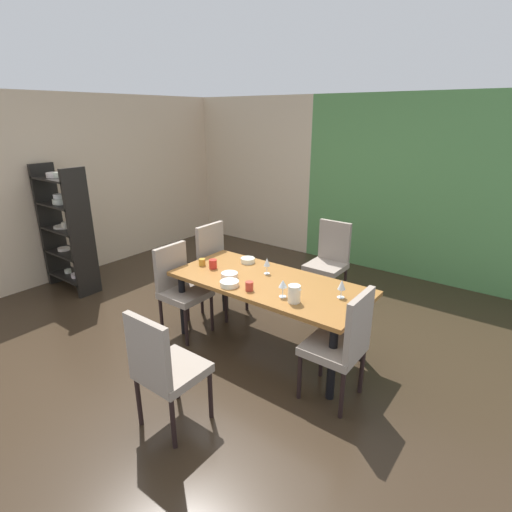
% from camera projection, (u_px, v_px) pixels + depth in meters
% --- Properties ---
extents(ground_plane, '(5.98, 5.97, 0.02)m').
position_uv_depth(ground_plane, '(221.00, 335.00, 4.32)').
color(ground_plane, '#302418').
extents(back_panel_interior, '(2.38, 0.10, 2.53)m').
position_uv_depth(back_panel_interior, '(253.00, 172.00, 7.12)').
color(back_panel_interior, beige).
rests_on(back_panel_interior, ground_plane).
extents(garden_window_panel, '(3.60, 0.10, 2.53)m').
position_uv_depth(garden_window_panel, '(427.00, 191.00, 5.42)').
color(garden_window_panel, '#51884A').
rests_on(garden_window_panel, ground_plane).
extents(left_interior_panel, '(0.10, 5.97, 2.53)m').
position_uv_depth(left_interior_panel, '(60.00, 189.00, 5.55)').
color(left_interior_panel, '#CEB292').
rests_on(left_interior_panel, ground_plane).
extents(dining_table, '(1.95, 0.88, 0.72)m').
position_uv_depth(dining_table, '(269.00, 288.00, 3.90)').
color(dining_table, '#905D2B').
rests_on(dining_table, ground_plane).
extents(chair_left_near, '(0.44, 0.44, 0.96)m').
position_uv_depth(chair_left_near, '(180.00, 285.00, 4.23)').
color(chair_left_near, gray).
rests_on(chair_left_near, ground_plane).
extents(chair_right_near, '(0.44, 0.44, 0.99)m').
position_uv_depth(chair_right_near, '(343.00, 342.00, 3.16)').
color(chair_right_near, gray).
rests_on(chair_right_near, ground_plane).
extents(chair_left_far, '(0.44, 0.44, 1.05)m').
position_uv_depth(chair_left_far, '(218.00, 266.00, 4.69)').
color(chair_left_far, gray).
rests_on(chair_left_far, ground_plane).
extents(chair_head_far, '(0.44, 0.45, 1.00)m').
position_uv_depth(chair_head_far, '(329.00, 258.00, 4.99)').
color(chair_head_far, gray).
rests_on(chair_head_far, ground_plane).
extents(chair_head_near, '(0.44, 0.44, 0.97)m').
position_uv_depth(chair_head_near, '(163.00, 366.00, 2.87)').
color(chair_head_near, gray).
rests_on(chair_head_near, ground_plane).
extents(display_shelf, '(0.80, 0.32, 1.65)m').
position_uv_depth(display_shelf, '(65.00, 227.00, 5.21)').
color(display_shelf, black).
rests_on(display_shelf, ground_plane).
extents(wine_glass_near_window, '(0.06, 0.06, 0.17)m').
position_uv_depth(wine_glass_near_window, '(267.00, 263.00, 4.01)').
color(wine_glass_near_window, silver).
rests_on(wine_glass_near_window, dining_table).
extents(wine_glass_right, '(0.07, 0.07, 0.17)m').
position_uv_depth(wine_glass_right, '(342.00, 285.00, 3.48)').
color(wine_glass_right, silver).
rests_on(wine_glass_right, dining_table).
extents(wine_glass_north, '(0.08, 0.08, 0.16)m').
position_uv_depth(wine_glass_north, '(283.00, 284.00, 3.50)').
color(wine_glass_north, silver).
rests_on(wine_glass_north, dining_table).
extents(serving_bowl_east, '(0.16, 0.16, 0.05)m').
position_uv_depth(serving_bowl_east, '(230.00, 275.00, 3.94)').
color(serving_bowl_east, beige).
rests_on(serving_bowl_east, dining_table).
extents(serving_bowl_south, '(0.15, 0.15, 0.05)m').
position_uv_depth(serving_bowl_south, '(248.00, 260.00, 4.34)').
color(serving_bowl_south, silver).
rests_on(serving_bowl_south, dining_table).
extents(serving_bowl_rear, '(0.18, 0.18, 0.05)m').
position_uv_depth(serving_bowl_rear, '(229.00, 283.00, 3.75)').
color(serving_bowl_rear, white).
rests_on(serving_bowl_rear, dining_table).
extents(cup_west, '(0.08, 0.08, 0.10)m').
position_uv_depth(cup_west, '(213.00, 264.00, 4.17)').
color(cup_west, red).
rests_on(cup_west, dining_table).
extents(cup_front, '(0.07, 0.07, 0.09)m').
position_uv_depth(cup_front, '(249.00, 286.00, 3.65)').
color(cup_front, '#BB3A2B').
rests_on(cup_front, dining_table).
extents(cup_near_shelf, '(0.07, 0.07, 0.07)m').
position_uv_depth(cup_near_shelf, '(202.00, 262.00, 4.26)').
color(cup_near_shelf, '#B88228').
rests_on(cup_near_shelf, dining_table).
extents(pitcher_left, '(0.12, 0.11, 0.16)m').
position_uv_depth(pitcher_left, '(294.00, 294.00, 3.41)').
color(pitcher_left, white).
rests_on(pitcher_left, dining_table).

